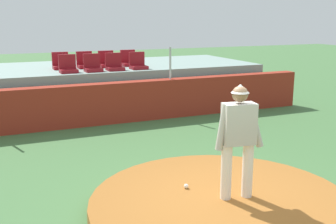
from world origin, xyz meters
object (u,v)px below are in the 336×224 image
(stadium_chair_1, at_px, (93,66))
(stadium_chair_7, at_px, (129,61))
(stadium_chair_6, at_px, (107,62))
(stadium_chair_2, at_px, (114,65))
(baseball, at_px, (186,186))
(stadium_chair_3, at_px, (138,64))
(stadium_chair_4, at_px, (61,64))
(stadium_chair_0, at_px, (68,67))
(stadium_chair_5, at_px, (85,63))
(pitcher, at_px, (238,133))

(stadium_chair_1, xyz_separation_m, stadium_chair_7, (1.39, 0.93, 0.00))
(stadium_chair_1, height_order, stadium_chair_6, same)
(stadium_chair_1, xyz_separation_m, stadium_chair_2, (0.65, 0.01, 0.00))
(baseball, xyz_separation_m, stadium_chair_3, (1.39, 6.25, 1.25))
(stadium_chair_2, xyz_separation_m, stadium_chair_4, (-1.40, 0.93, 0.00))
(stadium_chair_0, height_order, stadium_chair_4, same)
(stadium_chair_1, height_order, stadium_chair_4, same)
(stadium_chair_0, bearing_deg, stadium_chair_7, -156.47)
(baseball, xyz_separation_m, stadium_chair_6, (0.66, 7.11, 1.25))
(stadium_chair_7, bearing_deg, stadium_chair_1, 33.91)
(stadium_chair_0, distance_m, stadium_chair_3, 2.09)
(stadium_chair_6, bearing_deg, stadium_chair_1, 53.66)
(stadium_chair_3, relative_size, stadium_chair_4, 1.00)
(stadium_chair_0, xyz_separation_m, stadium_chair_7, (2.09, 0.91, 0.00))
(stadium_chair_1, xyz_separation_m, stadium_chair_4, (-0.75, 0.94, 0.00))
(stadium_chair_4, distance_m, stadium_chair_5, 0.73)
(pitcher, xyz_separation_m, stadium_chair_5, (-0.57, 7.71, 0.28))
(stadium_chair_1, height_order, stadium_chair_2, same)
(stadium_chair_3, height_order, stadium_chair_7, same)
(stadium_chair_0, height_order, stadium_chair_3, same)
(stadium_chair_6, bearing_deg, stadium_chair_7, -176.53)
(baseball, height_order, stadium_chair_5, stadium_chair_5)
(stadium_chair_3, relative_size, stadium_chair_7, 1.00)
(pitcher, xyz_separation_m, stadium_chair_1, (-0.54, 6.81, 0.28))
(stadium_chair_3, height_order, stadium_chair_5, same)
(stadium_chair_1, xyz_separation_m, stadium_chair_3, (1.39, 0.04, 0.00))
(stadium_chair_5, distance_m, stadium_chair_7, 1.42)
(baseball, relative_size, stadium_chair_6, 0.15)
(pitcher, xyz_separation_m, baseball, (-0.55, 0.59, -0.97))
(stadium_chair_3, bearing_deg, stadium_chair_1, 1.48)
(baseball, xyz_separation_m, stadium_chair_7, (1.40, 7.15, 1.25))
(pitcher, relative_size, baseball, 23.41)
(pitcher, relative_size, stadium_chair_3, 3.46)
(baseball, relative_size, stadium_chair_3, 0.15)
(stadium_chair_6, height_order, stadium_chair_7, same)
(stadium_chair_0, height_order, stadium_chair_6, same)
(stadium_chair_1, bearing_deg, pitcher, 94.57)
(stadium_chair_3, distance_m, stadium_chair_6, 1.13)
(stadium_chair_0, distance_m, stadium_chair_7, 2.28)
(stadium_chair_3, height_order, stadium_chair_6, same)
(baseball, bearing_deg, pitcher, -47.10)
(stadium_chair_4, xyz_separation_m, stadium_chair_7, (2.14, -0.00, 0.00))
(pitcher, distance_m, stadium_chair_0, 6.95)
(stadium_chair_3, xyz_separation_m, stadium_chair_7, (0.00, 0.90, 0.00))
(pitcher, xyz_separation_m, stadium_chair_3, (0.84, 6.85, 0.28))
(stadium_chair_4, distance_m, stadium_chair_6, 1.41)
(stadium_chair_7, bearing_deg, stadium_chair_5, 1.42)
(stadium_chair_1, relative_size, stadium_chair_5, 1.00)
(stadium_chair_1, distance_m, stadium_chair_6, 1.10)
(stadium_chair_0, xyz_separation_m, stadium_chair_1, (0.70, -0.02, 0.00))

